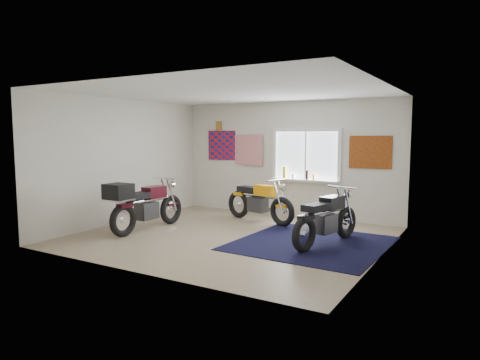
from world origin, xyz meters
The scene contains 10 objects.
ground centered at (0.00, 0.00, 0.00)m, with size 5.50×5.50×0.00m, color #9E896B.
room_shell centered at (0.00, 0.00, 1.64)m, with size 5.50×5.50×5.50m.
navy_rug centered at (1.51, 0.25, 0.01)m, with size 2.50×2.60×0.01m, color black.
window_assembly centered at (0.50, 2.47, 1.37)m, with size 1.66×0.17×1.26m.
oil_bottles centered at (0.27, 2.40, 1.01)m, with size 0.79×0.07×0.28m.
flag_display centered at (-1.90, 2.48, 2.15)m, with size 1.60×0.10×1.17m.
triumph_poster centered at (1.95, 2.48, 1.55)m, with size 0.90×0.03×0.70m, color #A54C14.
yellow_triumph centered at (-0.20, 1.50, 0.43)m, with size 1.92×0.73×0.98m.
black_chrome_bike centered at (1.75, 0.31, 0.44)m, with size 0.69×1.91×0.99m.
maroon_tourer centered at (-1.75, -0.52, 0.54)m, with size 0.61×2.03×1.03m.
Camera 1 is at (4.16, -6.78, 1.91)m, focal length 32.00 mm.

